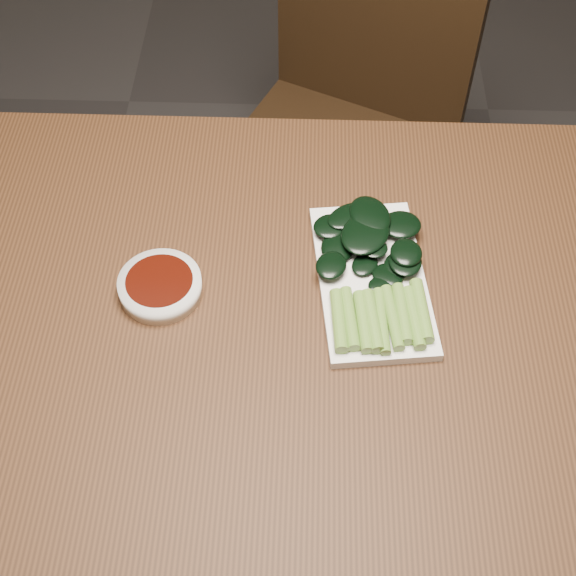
% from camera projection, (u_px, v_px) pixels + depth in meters
% --- Properties ---
extents(ground, '(6.00, 6.00, 0.00)m').
position_uv_depth(ground, '(296.00, 525.00, 1.67)').
color(ground, '#2E2B2B').
rests_on(ground, ground).
extents(table, '(1.40, 0.80, 0.75)m').
position_uv_depth(table, '(299.00, 347.00, 1.13)').
color(table, '#3E2311').
rests_on(table, ground).
extents(chair_far, '(0.57, 0.57, 0.89)m').
position_uv_depth(chair_far, '(346.00, 123.00, 1.70)').
color(chair_far, black).
rests_on(chair_far, ground).
extents(sauce_bowl, '(0.11, 0.11, 0.03)m').
position_uv_depth(sauce_bowl, '(160.00, 286.00, 1.09)').
color(sauce_bowl, white).
rests_on(sauce_bowl, table).
extents(serving_plate, '(0.18, 0.28, 0.01)m').
position_uv_depth(serving_plate, '(372.00, 280.00, 1.10)').
color(serving_plate, white).
rests_on(serving_plate, table).
extents(gai_lan, '(0.17, 0.27, 0.03)m').
position_uv_depth(gai_lan, '(374.00, 269.00, 1.09)').
color(gai_lan, olive).
rests_on(gai_lan, serving_plate).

